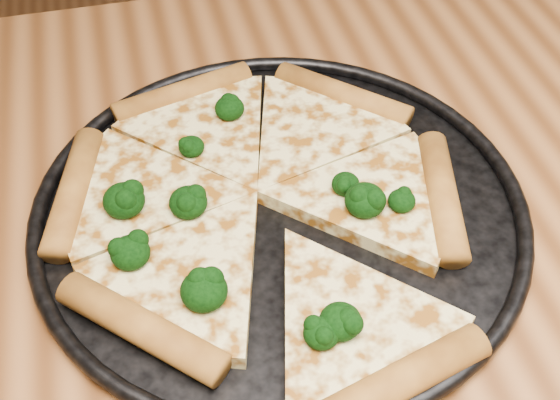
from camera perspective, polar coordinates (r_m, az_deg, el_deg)
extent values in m
cube|color=#92592D|center=(0.53, 11.77, -9.60)|extent=(1.20, 0.90, 0.04)
cylinder|color=black|center=(0.55, 0.00, -0.93)|extent=(0.37, 0.37, 0.01)
torus|color=black|center=(0.55, 0.00, -0.43)|extent=(0.38, 0.38, 0.01)
cylinder|color=#B1752C|center=(0.64, 4.99, 8.27)|extent=(0.11, 0.11, 0.02)
cylinder|color=#B1752C|center=(0.64, -7.70, 8.35)|extent=(0.13, 0.06, 0.02)
cylinder|color=#B1752C|center=(0.57, -16.04, 0.65)|extent=(0.06, 0.13, 0.02)
cylinder|color=#B1752C|center=(0.48, -10.92, -9.89)|extent=(0.11, 0.11, 0.02)
cylinder|color=#B1752C|center=(0.46, 9.36, -14.13)|extent=(0.13, 0.06, 0.02)
cylinder|color=#B1752C|center=(0.56, 12.73, 0.32)|extent=(0.06, 0.13, 0.02)
ellipsoid|color=black|center=(0.55, 5.23, 1.28)|extent=(0.02, 0.02, 0.02)
ellipsoid|color=black|center=(0.53, -7.30, -0.18)|extent=(0.03, 0.03, 0.02)
ellipsoid|color=black|center=(0.46, 4.82, -9.59)|extent=(0.03, 0.03, 0.02)
ellipsoid|color=black|center=(0.46, 3.30, -10.51)|extent=(0.02, 0.02, 0.02)
ellipsoid|color=black|center=(0.53, 6.77, -0.02)|extent=(0.03, 0.03, 0.02)
ellipsoid|color=black|center=(0.51, -11.80, -4.11)|extent=(0.03, 0.03, 0.02)
ellipsoid|color=black|center=(0.54, 9.64, -0.06)|extent=(0.02, 0.02, 0.02)
ellipsoid|color=black|center=(0.48, -6.05, -7.17)|extent=(0.03, 0.03, 0.02)
ellipsoid|color=black|center=(0.61, -4.03, 7.29)|extent=(0.03, 0.03, 0.02)
ellipsoid|color=black|center=(0.58, -7.04, 4.23)|extent=(0.02, 0.02, 0.02)
ellipsoid|color=black|center=(0.54, -12.29, -0.03)|extent=(0.03, 0.03, 0.02)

